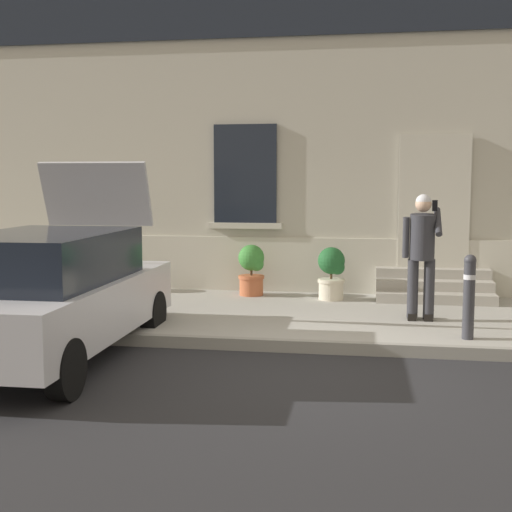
# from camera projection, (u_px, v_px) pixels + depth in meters

# --- Properties ---
(ground_plane) EXTENTS (80.00, 80.00, 0.00)m
(ground_plane) POSITION_uv_depth(u_px,v_px,m) (301.00, 374.00, 7.44)
(ground_plane) COLOR #232326
(sidewalk) EXTENTS (24.00, 3.60, 0.15)m
(sidewalk) POSITION_uv_depth(u_px,v_px,m) (320.00, 317.00, 10.18)
(sidewalk) COLOR #99968E
(sidewalk) RESTS_ON ground
(curb_edge) EXTENTS (24.00, 0.12, 0.15)m
(curb_edge) POSITION_uv_depth(u_px,v_px,m) (308.00, 347.00, 8.35)
(curb_edge) COLOR gray
(curb_edge) RESTS_ON ground
(building_facade) EXTENTS (24.00, 1.52, 7.50)m
(building_facade) POSITION_uv_depth(u_px,v_px,m) (332.00, 88.00, 12.21)
(building_facade) COLOR #B2AD9E
(building_facade) RESTS_ON ground
(entrance_stoop) EXTENTS (1.86, 0.96, 0.48)m
(entrance_stoop) POSITION_uv_depth(u_px,v_px,m) (433.00, 288.00, 11.26)
(entrance_stoop) COLOR #9E998E
(entrance_stoop) RESTS_ON sidewalk
(hatchback_car_silver) EXTENTS (1.83, 4.08, 2.34)m
(hatchback_car_silver) POSITION_uv_depth(u_px,v_px,m) (50.00, 292.00, 7.96)
(hatchback_car_silver) COLOR #B7B7BF
(hatchback_car_silver) RESTS_ON ground
(bollard_near_person) EXTENTS (0.15, 0.15, 1.04)m
(bollard_near_person) POSITION_uv_depth(u_px,v_px,m) (469.00, 294.00, 8.37)
(bollard_near_person) COLOR #333338
(bollard_near_person) RESTS_ON sidewalk
(person_on_phone) EXTENTS (0.51, 0.46, 1.75)m
(person_on_phone) POSITION_uv_depth(u_px,v_px,m) (422.00, 249.00, 9.42)
(person_on_phone) COLOR #2D2D33
(person_on_phone) RESTS_ON sidewalk
(planter_charcoal) EXTENTS (0.44, 0.44, 0.86)m
(planter_charcoal) POSITION_uv_depth(u_px,v_px,m) (96.00, 265.00, 12.09)
(planter_charcoal) COLOR #2D2D30
(planter_charcoal) RESTS_ON sidewalk
(planter_terracotta) EXTENTS (0.44, 0.44, 0.86)m
(planter_terracotta) POSITION_uv_depth(u_px,v_px,m) (252.00, 269.00, 11.59)
(planter_terracotta) COLOR #B25B38
(planter_terracotta) RESTS_ON sidewalk
(planter_cream) EXTENTS (0.44, 0.44, 0.86)m
(planter_cream) POSITION_uv_depth(u_px,v_px,m) (332.00, 272.00, 11.16)
(planter_cream) COLOR beige
(planter_cream) RESTS_ON sidewalk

